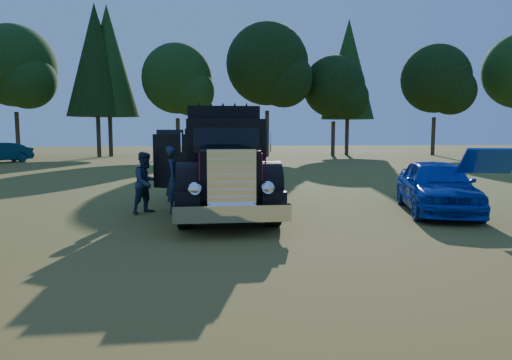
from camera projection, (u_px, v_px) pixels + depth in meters
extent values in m
plane|color=#425A1A|center=(275.00, 221.00, 11.69)|extent=(120.00, 120.00, 0.00)
cylinder|color=#2D2116|center=(18.00, 135.00, 40.04)|extent=(0.36, 0.36, 3.96)
sphere|color=black|center=(14.00, 66.00, 39.41)|extent=(7.04, 7.04, 7.04)
sphere|color=black|center=(27.00, 80.00, 38.83)|extent=(4.84, 4.84, 4.84)
cylinder|color=#2D2116|center=(98.00, 131.00, 40.31)|extent=(0.36, 0.36, 4.68)
cone|color=black|center=(96.00, 60.00, 39.66)|extent=(5.20, 5.20, 9.75)
cylinder|color=#2D2116|center=(178.00, 138.00, 40.19)|extent=(0.36, 0.36, 3.42)
sphere|color=black|center=(177.00, 79.00, 39.64)|extent=(6.08, 6.08, 6.08)
sphere|color=black|center=(190.00, 91.00, 39.14)|extent=(4.18, 4.18, 4.18)
cylinder|color=#2D2116|center=(267.00, 134.00, 41.56)|extent=(0.36, 0.36, 4.14)
sphere|color=black|center=(267.00, 64.00, 40.89)|extent=(7.36, 7.36, 7.36)
sphere|color=black|center=(284.00, 79.00, 40.29)|extent=(5.06, 5.06, 5.06)
cylinder|color=#2D2116|center=(347.00, 132.00, 43.93)|extent=(0.36, 0.36, 4.50)
cone|color=black|center=(348.00, 69.00, 43.31)|extent=(5.00, 5.00, 9.38)
cylinder|color=#2D2116|center=(433.00, 136.00, 43.41)|extent=(0.36, 0.36, 3.60)
sphere|color=black|center=(436.00, 79.00, 42.84)|extent=(6.40, 6.40, 6.40)
sphere|color=black|center=(452.00, 91.00, 42.31)|extent=(4.40, 4.40, 4.40)
cylinder|color=#2D2116|center=(110.00, 130.00, 41.07)|extent=(0.36, 0.36, 4.71)
cone|color=black|center=(108.00, 61.00, 40.41)|extent=(5.23, 5.23, 9.81)
cylinder|color=#2D2116|center=(333.00, 138.00, 42.76)|extent=(0.36, 0.36, 3.20)
sphere|color=black|center=(334.00, 87.00, 42.24)|extent=(5.69, 5.69, 5.69)
sphere|color=black|center=(347.00, 98.00, 41.78)|extent=(3.91, 3.91, 3.91)
cylinder|color=black|center=(185.00, 205.00, 10.75)|extent=(0.32, 1.10, 1.10)
cylinder|color=black|center=(273.00, 203.00, 10.99)|extent=(0.32, 1.10, 1.10)
cylinder|color=black|center=(190.00, 182.00, 15.49)|extent=(0.32, 1.10, 1.10)
cylinder|color=black|center=(252.00, 182.00, 15.73)|extent=(0.32, 1.10, 1.10)
cylinder|color=black|center=(200.00, 182.00, 15.53)|extent=(0.32, 1.10, 1.10)
cylinder|color=black|center=(242.00, 182.00, 15.69)|extent=(0.32, 1.10, 1.10)
cube|color=black|center=(224.00, 188.00, 13.43)|extent=(1.60, 6.40, 0.28)
cube|color=white|center=(232.00, 214.00, 9.63)|extent=(2.50, 0.22, 0.36)
cube|color=white|center=(231.00, 179.00, 9.86)|extent=(1.05, 0.30, 1.30)
cube|color=black|center=(229.00, 173.00, 10.89)|extent=(1.35, 1.80, 1.10)
cube|color=maroon|center=(200.00, 164.00, 10.79)|extent=(0.02, 1.80, 0.60)
cube|color=maroon|center=(257.00, 164.00, 10.94)|extent=(0.02, 1.80, 0.60)
cylinder|color=black|center=(189.00, 188.00, 10.72)|extent=(0.55, 1.24, 1.24)
cylinder|color=black|center=(269.00, 187.00, 10.93)|extent=(0.55, 1.24, 1.24)
sphere|color=white|center=(195.00, 189.00, 9.72)|extent=(0.32, 0.32, 0.32)
sphere|color=white|center=(268.00, 188.00, 9.90)|extent=(0.32, 0.32, 0.32)
cube|color=black|center=(225.00, 158.00, 12.39)|extent=(2.05, 1.30, 2.10)
cube|color=black|center=(227.00, 140.00, 11.68)|extent=(1.70, 0.05, 0.65)
cube|color=black|center=(223.00, 149.00, 13.65)|extent=(2.05, 1.30, 2.50)
cube|color=black|center=(221.00, 171.00, 15.37)|extent=(2.00, 2.00, 0.35)
cube|color=black|center=(170.00, 161.00, 12.60)|extent=(0.99, 0.60, 1.50)
cube|color=#953E15|center=(170.00, 167.00, 12.66)|extent=(0.75, 0.44, 0.75)
imported|color=#07299A|center=(437.00, 186.00, 12.85)|extent=(2.89, 4.72, 1.50)
cube|color=#07299A|center=(489.00, 161.00, 11.20)|extent=(1.50, 1.24, 0.67)
imported|color=#1B2A41|center=(175.00, 179.00, 12.71)|extent=(0.59, 0.77, 1.90)
imported|color=#1B1E3F|center=(146.00, 182.00, 12.68)|extent=(1.06, 1.05, 1.72)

